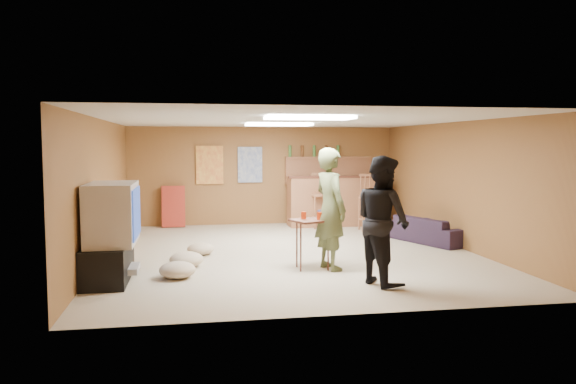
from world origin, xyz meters
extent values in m
plane|color=tan|center=(0.00, 0.00, 0.00)|extent=(7.00, 7.00, 0.00)
cube|color=silver|center=(0.00, 0.00, 2.20)|extent=(6.00, 7.00, 0.02)
cube|color=brown|center=(0.00, 3.50, 1.10)|extent=(6.00, 0.02, 2.20)
cube|color=brown|center=(0.00, -3.50, 1.10)|extent=(6.00, 0.02, 2.20)
cube|color=brown|center=(-3.00, 0.00, 1.10)|extent=(0.02, 7.00, 2.20)
cube|color=brown|center=(3.00, 0.00, 1.10)|extent=(0.02, 7.00, 2.20)
cube|color=black|center=(-2.72, -1.50, 0.25)|extent=(0.55, 1.30, 0.50)
cube|color=#B2B2B7|center=(-2.50, -1.50, 0.15)|extent=(0.35, 0.50, 0.08)
cube|color=#B2B2B7|center=(-2.65, -1.50, 0.90)|extent=(0.60, 1.10, 0.80)
cube|color=navy|center=(-2.34, -1.50, 0.90)|extent=(0.02, 0.95, 0.65)
cube|color=brown|center=(1.50, 2.95, 0.55)|extent=(2.00, 0.60, 1.10)
cube|color=#452116|center=(1.50, 2.70, 1.10)|extent=(2.10, 0.12, 0.05)
cube|color=brown|center=(1.50, 3.40, 1.50)|extent=(2.00, 0.18, 0.05)
cube|color=brown|center=(1.50, 3.42, 1.20)|extent=(2.00, 0.14, 0.60)
cube|color=#BF3F26|center=(-1.20, 3.46, 1.35)|extent=(0.60, 0.03, 0.85)
cube|color=#334C99|center=(-0.30, 3.46, 1.35)|extent=(0.55, 0.03, 0.80)
cube|color=#A52C1E|center=(-2.00, 3.30, 0.45)|extent=(0.50, 0.26, 0.91)
cube|color=white|center=(0.00, -1.50, 2.17)|extent=(1.20, 0.60, 0.04)
cube|color=white|center=(0.00, 1.20, 2.17)|extent=(1.20, 0.60, 0.04)
imported|color=#525B35|center=(0.35, -1.32, 0.88)|extent=(0.59, 0.74, 1.76)
imported|color=black|center=(0.80, -2.27, 0.83)|extent=(0.83, 0.95, 1.66)
imported|color=black|center=(2.70, 0.54, 0.24)|extent=(1.18, 1.74, 0.47)
cube|color=#452116|center=(0.10, -1.27, 0.36)|extent=(0.68, 0.61, 0.72)
cylinder|color=#A82B0B|center=(-0.01, -1.20, 0.78)|extent=(0.10, 0.10, 0.11)
cylinder|color=#A82B0B|center=(0.19, -1.35, 0.78)|extent=(0.10, 0.10, 0.11)
cylinder|color=navy|center=(0.25, -1.16, 0.78)|extent=(0.11, 0.11, 0.12)
ellipsoid|color=tan|center=(-1.70, -0.82, 0.11)|extent=(0.61, 0.61, 0.22)
ellipsoid|color=tan|center=(-1.48, 0.07, 0.10)|extent=(0.51, 0.51, 0.20)
ellipsoid|color=tan|center=(-1.82, -1.51, 0.11)|extent=(0.65, 0.65, 0.22)
camera|label=1|loc=(-1.63, -9.12, 1.80)|focal=35.00mm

